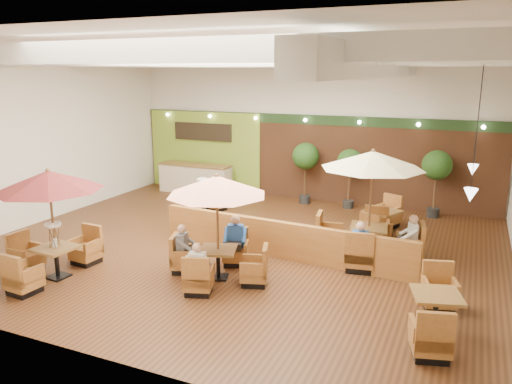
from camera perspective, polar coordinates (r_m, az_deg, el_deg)
The scene contains 17 objects.
room at distance 14.30m, azimuth 0.98°, elevation 8.97°, with size 14.04×14.00×5.52m.
service_counter at distance 20.26m, azimuth -6.96°, elevation 1.53°, with size 3.00×0.75×1.18m.
booth_divider at distance 13.14m, azimuth 2.82°, elevation -5.47°, with size 7.13×0.18×0.99m, color brown.
table_0 at distance 12.45m, azimuth -22.62°, elevation -0.89°, with size 2.53×2.61×2.65m.
table_1 at distance 11.51m, azimuth -4.46°, elevation -1.78°, with size 2.62×2.62×2.54m.
table_2 at distance 13.16m, azimuth 13.04°, elevation 0.77°, with size 2.90×2.90×2.88m.
table_3 at distance 16.81m, azimuth -6.08°, elevation -1.27°, with size 1.04×2.63×1.52m.
table_4 at distance 10.21m, azimuth 19.81°, elevation -12.88°, with size 1.07×2.71×0.97m.
table_5 at distance 15.30m, azimuth 14.16°, elevation -3.53°, with size 1.19×2.88×1.01m.
topiary_0 at distance 18.37m, azimuth 5.69°, elevation 3.83°, with size 0.98×0.98×2.27m.
topiary_1 at distance 17.96m, azimuth 10.68°, elevation 3.12°, with size 0.92×0.92×2.14m.
topiary_2 at distance 17.53m, azimuth 19.96°, elevation 2.62°, with size 0.98×0.98×2.27m.
diner_0 at distance 11.06m, azimuth -6.64°, elevation -7.96°, with size 0.40×0.35×0.74m.
diner_1 at distance 12.58m, azimuth -2.38°, elevation -5.02°, with size 0.45×0.41×0.82m.
diner_2 at distance 12.25m, azimuth -8.22°, elevation -5.81°, with size 0.36×0.40×0.75m.
diner_3 at distance 12.48m, azimuth 11.82°, elevation -5.50°, with size 0.41×0.35×0.81m.
diner_4 at distance 13.32m, azimuth 17.24°, elevation -4.59°, with size 0.38×0.43×0.82m.
Camera 1 is at (5.76, -11.93, 4.78)m, focal length 35.00 mm.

